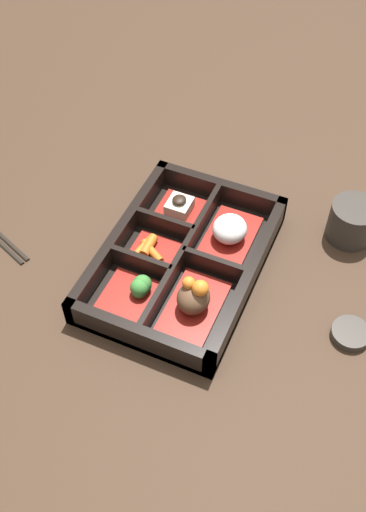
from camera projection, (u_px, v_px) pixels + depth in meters
The scene contains 10 objects.
ground_plane at pixel (183, 267), 0.85m from camera, with size 3.00×3.00×0.00m, color #382619.
bento_base at pixel (183, 265), 0.84m from camera, with size 0.30×0.21×0.01m.
bento_rim at pixel (182, 257), 0.83m from camera, with size 0.30×0.21×0.04m.
bowl_rice at pixel (229, 232), 0.85m from camera, with size 0.11×0.07×0.04m.
bowl_stew at pixel (194, 299), 0.78m from camera, with size 0.11×0.07×0.06m.
bowl_tofu at pixel (179, 208), 0.89m from camera, with size 0.07×0.07×0.03m.
bowl_carrots at pixel (152, 249), 0.85m from camera, with size 0.06×0.07×0.02m.
bowl_greens at pixel (136, 290), 0.80m from camera, with size 0.08×0.07×0.03m.
tea_cup at pixel (352, 221), 0.86m from camera, with size 0.07×0.07×0.06m.
sauce_dish at pixel (351, 333), 0.77m from camera, with size 0.05×0.05×0.01m.
Camera 1 is at (0.48, 0.21, 0.67)m, focal length 42.00 mm.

